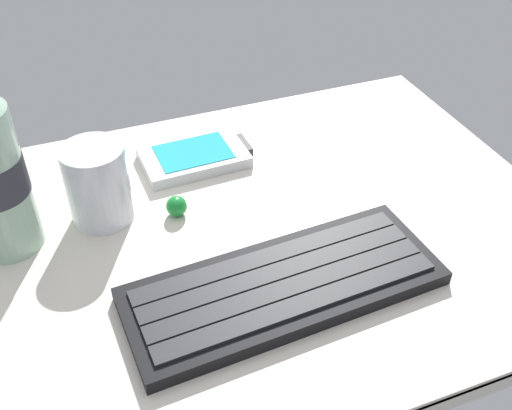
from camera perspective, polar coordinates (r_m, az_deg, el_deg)
The scene contains 5 objects.
ground_plane at distance 63.00cm, azimuth 0.08°, elevation -2.94°, with size 64.00×48.00×2.80cm.
keyboard at distance 55.59cm, azimuth 2.62°, elevation -7.55°, with size 29.58×12.63×1.70cm.
handheld_device at distance 71.77cm, azimuth -5.75°, elevation 4.54°, with size 12.99×8.02×1.50cm.
juice_cup at distance 63.48cm, azimuth -14.59°, elevation 1.67°, with size 6.40×6.40×8.50cm.
trackball_mouse at distance 63.99cm, azimuth -7.48°, elevation -0.10°, with size 2.20×2.20×2.20cm, color #198C33.
Camera 1 is at (-16.84, -43.92, 41.16)cm, focal length 42.58 mm.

